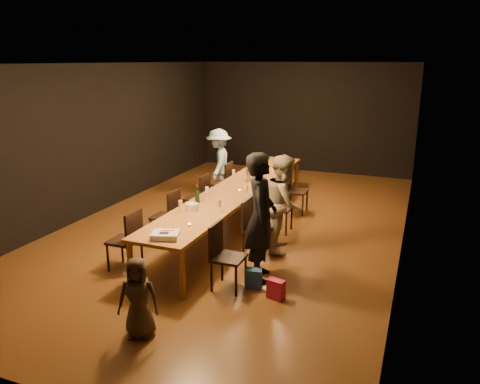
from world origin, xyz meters
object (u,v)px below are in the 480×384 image
at_px(chair_left_1, 165,216).
at_px(birthday_cake, 165,235).
at_px(chair_right_1, 258,228).
at_px(chair_right_3, 297,191).
at_px(ice_bucket, 252,174).
at_px(chair_right_0, 229,257).
at_px(table, 237,190).
at_px(plate_stack, 192,207).
at_px(woman_birthday, 261,217).
at_px(chair_right_2, 280,207).
at_px(woman_tan, 284,203).
at_px(man_blue, 219,163).
at_px(chair_left_0, 124,240).
at_px(chair_left_2, 196,197).
at_px(chair_left_3, 221,183).
at_px(child, 138,298).
at_px(champagne_bottle, 197,194).

xyz_separation_m(chair_left_1, birthday_cake, (0.92, -1.53, 0.33)).
relative_size(chair_right_1, chair_right_3, 1.00).
distance_m(chair_left_1, ice_bucket, 2.12).
bearing_deg(chair_right_0, chair_right_3, 180.00).
height_order(table, chair_right_1, chair_right_1).
height_order(chair_left_1, birthday_cake, chair_left_1).
bearing_deg(plate_stack, woman_birthday, -17.53).
bearing_deg(chair_right_1, chair_right_0, -0.00).
bearing_deg(chair_right_2, birthday_cake, -16.03).
distance_m(woman_tan, man_blue, 3.43).
xyz_separation_m(chair_right_2, woman_birthday, (0.30, -1.94, 0.46)).
height_order(woman_birthday, plate_stack, woman_birthday).
distance_m(chair_left_0, chair_left_2, 2.40).
height_order(table, man_blue, man_blue).
xyz_separation_m(plate_stack, ice_bucket, (0.20, 2.20, 0.06)).
bearing_deg(table, ice_bucket, 85.47).
bearing_deg(chair_right_1, plate_stack, -71.99).
height_order(chair_left_3, woman_tan, woman_tan).
bearing_deg(chair_right_3, chair_left_0, -25.28).
relative_size(birthday_cake, plate_stack, 2.16).
distance_m(chair_right_1, child, 2.69).
bearing_deg(chair_left_1, chair_right_2, -54.78).
relative_size(chair_left_1, chair_left_3, 1.00).
distance_m(man_blue, ice_bucket, 1.62).
relative_size(table, chair_right_2, 6.45).
xyz_separation_m(chair_left_3, child, (1.20, -5.04, 0.01)).
bearing_deg(chair_left_0, birthday_cake, -109.83).
relative_size(chair_left_1, plate_stack, 4.62).
bearing_deg(man_blue, plate_stack, 0.84).
bearing_deg(chair_left_0, child, -140.19).
bearing_deg(chair_left_3, child, -166.58).
height_order(chair_right_0, child, child).
xyz_separation_m(woman_birthday, woman_tan, (0.00, 1.15, -0.13)).
xyz_separation_m(chair_right_0, birthday_cake, (-0.78, -0.33, 0.33)).
distance_m(chair_left_0, birthday_cake, 1.03).
relative_size(chair_right_2, chair_left_0, 1.00).
height_order(chair_right_1, chair_left_0, same).
bearing_deg(plate_stack, chair_left_3, 104.40).
relative_size(birthday_cake, champagne_bottle, 1.39).
bearing_deg(table, chair_right_2, 0.00).
distance_m(man_blue, child, 5.81).
relative_size(chair_right_2, child, 0.97).
height_order(chair_left_3, plate_stack, chair_left_3).
xyz_separation_m(woman_birthday, plate_stack, (-1.30, 0.41, -0.12)).
relative_size(chair_left_2, chair_left_3, 1.00).
bearing_deg(man_blue, child, -1.07).
relative_size(chair_right_3, chair_left_3, 1.00).
bearing_deg(chair_left_1, woman_birthday, -110.20).
bearing_deg(chair_right_0, man_blue, -154.33).
bearing_deg(man_blue, ice_bucket, 31.91).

